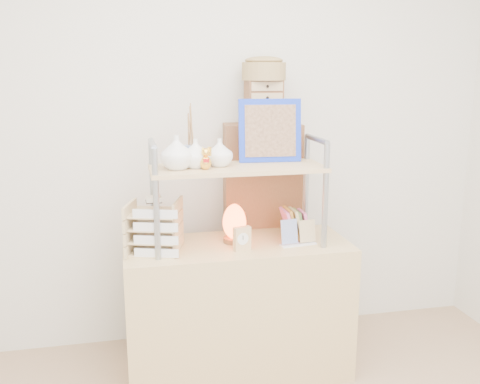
{
  "coord_description": "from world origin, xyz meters",
  "views": [
    {
      "loc": [
        -0.56,
        -1.46,
        1.66
      ],
      "look_at": [
        0.01,
        1.2,
        1.03
      ],
      "focal_mm": 40.0,
      "sensor_mm": 36.0,
      "label": 1
    }
  ],
  "objects_px": {
    "cabinet": "(261,234)",
    "letter_tray": "(155,230)",
    "desk": "(238,309)",
    "salt_lamp": "(234,223)"
  },
  "relations": [
    {
      "from": "letter_tray",
      "to": "desk",
      "type": "bearing_deg",
      "value": 5.18
    },
    {
      "from": "cabinet",
      "to": "letter_tray",
      "type": "xyz_separation_m",
      "value": [
        -0.67,
        -0.41,
        0.19
      ]
    },
    {
      "from": "letter_tray",
      "to": "salt_lamp",
      "type": "xyz_separation_m",
      "value": [
        0.43,
        0.07,
        -0.01
      ]
    },
    {
      "from": "letter_tray",
      "to": "salt_lamp",
      "type": "height_order",
      "value": "letter_tray"
    },
    {
      "from": "desk",
      "to": "cabinet",
      "type": "relative_size",
      "value": 0.89
    },
    {
      "from": "cabinet",
      "to": "salt_lamp",
      "type": "distance_m",
      "value": 0.45
    },
    {
      "from": "desk",
      "to": "letter_tray",
      "type": "relative_size",
      "value": 4.08
    },
    {
      "from": "desk",
      "to": "salt_lamp",
      "type": "distance_m",
      "value": 0.48
    },
    {
      "from": "desk",
      "to": "cabinet",
      "type": "bearing_deg",
      "value": 58.31
    },
    {
      "from": "cabinet",
      "to": "letter_tray",
      "type": "relative_size",
      "value": 4.59
    }
  ]
}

